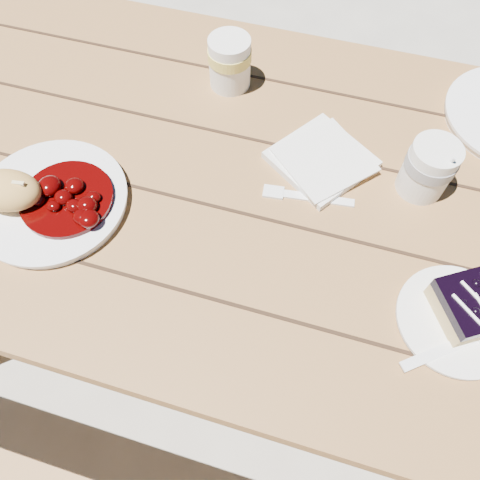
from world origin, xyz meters
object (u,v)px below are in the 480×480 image
(main_plate, at_px, (52,201))
(blueberry_cake, at_px, (472,305))
(second_cup, at_px, (230,63))
(picnic_table, at_px, (324,242))
(coffee_cup, at_px, (428,169))
(bread_roll, at_px, (7,190))
(dessert_plate, at_px, (456,320))

(main_plate, bearing_deg, blueberry_cake, -0.56)
(main_plate, height_order, second_cup, second_cup)
(picnic_table, relative_size, blueberry_cake, 16.15)
(main_plate, bearing_deg, coffee_cup, 19.68)
(bread_roll, relative_size, dessert_plate, 0.67)
(picnic_table, distance_m, second_cup, 0.39)
(main_plate, bearing_deg, bread_roll, -160.02)
(coffee_cup, xyz_separation_m, second_cup, (-0.39, 0.15, 0.00))
(picnic_table, relative_size, second_cup, 20.14)
(blueberry_cake, bearing_deg, main_plate, 147.65)
(second_cup, bearing_deg, bread_roll, -123.95)
(bread_roll, distance_m, blueberry_cake, 0.73)
(picnic_table, bearing_deg, second_cup, 140.89)
(blueberry_cake, height_order, second_cup, second_cup)
(picnic_table, distance_m, coffee_cup, 0.25)
(main_plate, xyz_separation_m, dessert_plate, (0.66, -0.02, -0.00))
(main_plate, xyz_separation_m, second_cup, (0.20, 0.36, 0.04))
(dessert_plate, relative_size, coffee_cup, 1.69)
(main_plate, bearing_deg, second_cup, 60.82)
(blueberry_cake, bearing_deg, coffee_cup, 79.88)
(blueberry_cake, distance_m, second_cup, 0.60)
(bread_roll, distance_m, coffee_cup, 0.68)
(picnic_table, xyz_separation_m, main_plate, (-0.46, -0.15, 0.17))
(dessert_plate, bearing_deg, bread_roll, 179.88)
(bread_roll, relative_size, coffee_cup, 1.12)
(main_plate, distance_m, dessert_plate, 0.66)
(main_plate, height_order, coffee_cup, coffee_cup)
(dessert_plate, height_order, second_cup, second_cup)
(main_plate, height_order, blueberry_cake, blueberry_cake)
(picnic_table, bearing_deg, coffee_cup, 24.42)
(main_plate, distance_m, bread_roll, 0.07)
(second_cup, bearing_deg, main_plate, -119.18)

